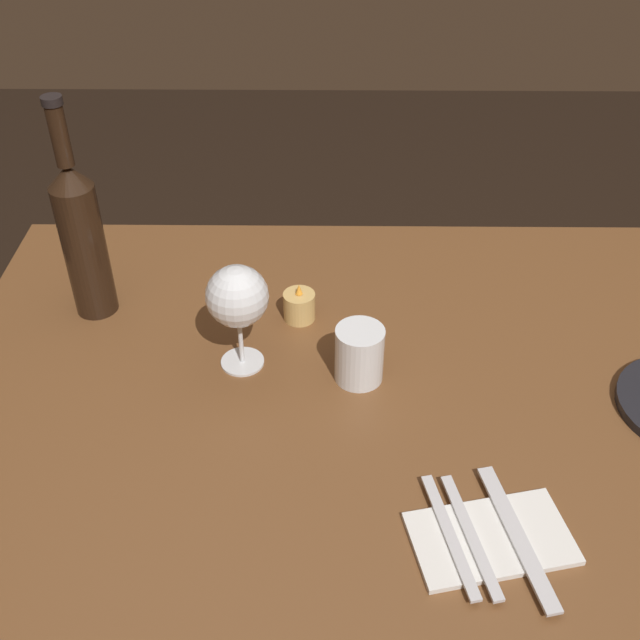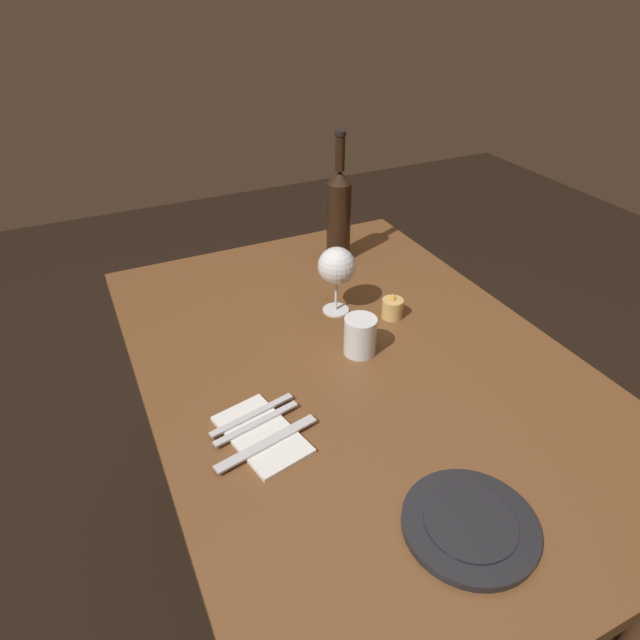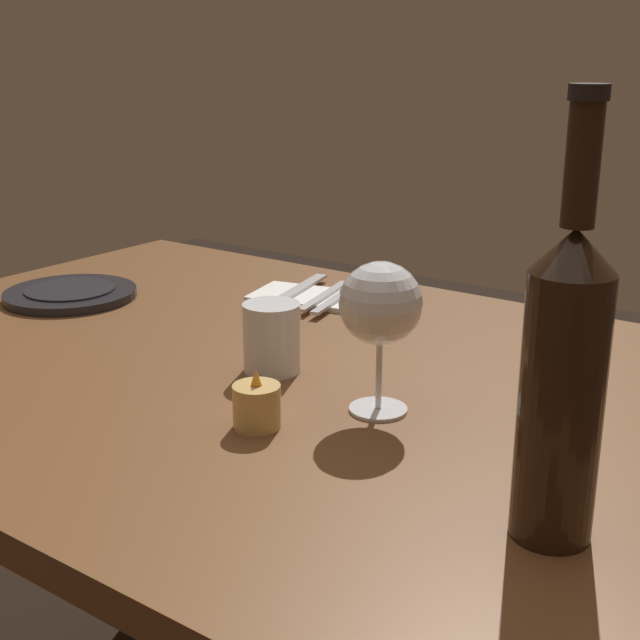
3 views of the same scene
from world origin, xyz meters
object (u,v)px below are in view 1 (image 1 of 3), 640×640
(wine_glass_left, at_px, (237,298))
(wine_bottle, at_px, (82,236))
(fork_outer, at_px, (449,535))
(votive_candle, at_px, (299,307))
(table_knife, at_px, (517,535))
(fork_inner, at_px, (470,535))
(water_tumbler, at_px, (359,356))
(folded_napkin, at_px, (491,538))

(wine_glass_left, height_order, wine_bottle, wine_bottle)
(wine_bottle, height_order, fork_outer, wine_bottle)
(votive_candle, bearing_deg, table_knife, -57.67)
(wine_glass_left, relative_size, fork_outer, 0.96)
(wine_bottle, distance_m, table_knife, 0.77)
(votive_candle, distance_m, fork_inner, 0.48)
(wine_glass_left, bearing_deg, wine_bottle, 151.93)
(votive_candle, bearing_deg, wine_bottle, 176.11)
(wine_bottle, bearing_deg, wine_glass_left, -28.07)
(water_tumbler, height_order, table_knife, water_tumbler)
(fork_inner, xyz_separation_m, fork_outer, (-0.03, 0.00, 0.00))
(water_tumbler, distance_m, fork_inner, 0.32)
(wine_bottle, height_order, water_tumbler, wine_bottle)
(folded_napkin, bearing_deg, water_tumbler, 117.44)
(votive_candle, height_order, fork_outer, votive_candle)
(wine_glass_left, xyz_separation_m, table_knife, (0.36, -0.32, -0.11))
(fork_inner, bearing_deg, water_tumbler, 113.40)
(fork_outer, bearing_deg, folded_napkin, 0.00)
(wine_glass_left, distance_m, fork_outer, 0.44)
(folded_napkin, height_order, fork_outer, fork_outer)
(wine_glass_left, distance_m, table_knife, 0.49)
(wine_glass_left, distance_m, folded_napkin, 0.47)
(folded_napkin, distance_m, fork_outer, 0.05)
(water_tumbler, bearing_deg, fork_outer, -70.91)
(water_tumbler, bearing_deg, wine_glass_left, 170.43)
(fork_outer, bearing_deg, fork_inner, 0.00)
(wine_glass_left, bearing_deg, folded_napkin, -44.33)
(votive_candle, height_order, folded_napkin, votive_candle)
(wine_glass_left, distance_m, fork_inner, 0.45)
(water_tumbler, bearing_deg, fork_inner, -66.60)
(wine_glass_left, bearing_deg, votive_candle, 53.36)
(folded_napkin, distance_m, table_knife, 0.03)
(water_tumbler, xyz_separation_m, table_knife, (0.18, -0.29, -0.03))
(folded_napkin, bearing_deg, wine_glass_left, 135.67)
(wine_glass_left, xyz_separation_m, fork_inner, (0.30, -0.32, -0.11))
(votive_candle, distance_m, fork_outer, 0.47)
(water_tumbler, bearing_deg, wine_bottle, 159.00)
(fork_inner, bearing_deg, folded_napkin, 0.00)
(wine_glass_left, relative_size, table_knife, 0.82)
(wine_bottle, xyz_separation_m, fork_inner, (0.55, -0.45, -0.13))
(fork_inner, xyz_separation_m, table_knife, (0.05, 0.00, 0.00))
(table_knife, bearing_deg, fork_outer, 180.00)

